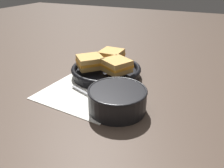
{
  "coord_description": "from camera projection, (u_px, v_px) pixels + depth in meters",
  "views": [
    {
      "loc": [
        0.32,
        -0.57,
        0.37
      ],
      "look_at": [
        0.05,
        0.03,
        0.04
      ],
      "focal_mm": 35.0,
      "sensor_mm": 36.0,
      "label": 1
    }
  ],
  "objects": [
    {
      "name": "napkin",
      "position": [
        84.0,
        93.0,
        0.75
      ],
      "size": [
        0.31,
        0.27,
        0.0
      ],
      "color": "white",
      "rests_on": "ground_plane"
    },
    {
      "name": "spoon",
      "position": [
        91.0,
        96.0,
        0.72
      ],
      "size": [
        0.14,
        0.07,
        0.01
      ],
      "rotation": [
        0.0,
        0.0,
        -0.35
      ],
      "color": "#9E9EA3",
      "rests_on": "napkin"
    },
    {
      "name": "ground_plane",
      "position": [
        97.0,
        94.0,
        0.75
      ],
      "size": [
        4.0,
        4.0,
        0.0
      ],
      "primitive_type": "plane",
      "color": "#47382D"
    },
    {
      "name": "sandwich_far_left",
      "position": [
        90.0,
        62.0,
        0.84
      ],
      "size": [
        0.13,
        0.13,
        0.05
      ],
      "rotation": [
        0.0,
        0.0,
        11.8
      ],
      "color": "tan",
      "rests_on": "skillet"
    },
    {
      "name": "sandwich_near_left",
      "position": [
        117.0,
        65.0,
        0.81
      ],
      "size": [
        0.12,
        0.12,
        0.05
      ],
      "rotation": [
        0.0,
        0.0,
        7.35
      ],
      "color": "tan",
      "rests_on": "skillet"
    },
    {
      "name": "soup_bowl",
      "position": [
        117.0,
        98.0,
        0.65
      ],
      "size": [
        0.18,
        0.18,
        0.07
      ],
      "color": "black",
      "rests_on": "ground_plane"
    },
    {
      "name": "sandwich_near_right",
      "position": [
        111.0,
        56.0,
        0.9
      ],
      "size": [
        0.09,
        0.09,
        0.05
      ],
      "rotation": [
        0.0,
        0.0,
        9.43
      ],
      "color": "tan",
      "rests_on": "skillet"
    },
    {
      "name": "skillet",
      "position": [
        106.0,
        71.0,
        0.87
      ],
      "size": [
        0.28,
        0.28,
        0.04
      ],
      "color": "black",
      "rests_on": "ground_plane"
    }
  ]
}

